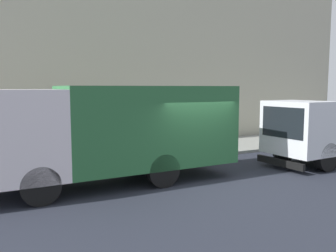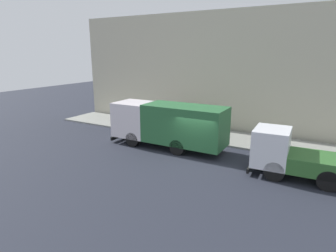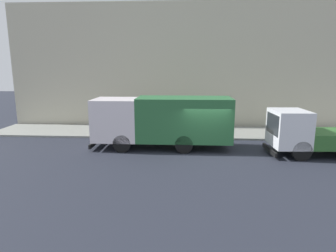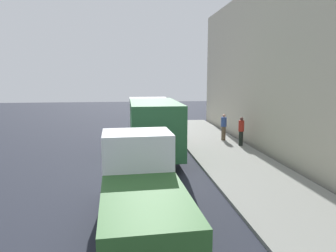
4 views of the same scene
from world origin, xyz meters
TOP-DOWN VIEW (x-y plane):
  - ground at (0.00, 0.00)m, footprint 80.00×80.00m
  - sidewalk at (4.92, 0.00)m, footprint 3.83×30.00m
  - building_facade at (7.33, 0.00)m, footprint 0.50×30.00m
  - large_utility_truck at (0.96, 2.51)m, footprint 2.38×8.04m
  - small_flatbed_truck at (0.01, -5.63)m, footprint 2.43×5.69m
  - pedestrian_walking at (6.33, 3.47)m, footprint 0.42×0.42m
  - pedestrian_standing at (5.79, 5.21)m, footprint 0.38×0.38m

SIDE VIEW (x-z plane):
  - ground at x=0.00m, z-range 0.00..0.00m
  - sidewalk at x=4.92m, z-range 0.00..0.13m
  - pedestrian_standing at x=5.79m, z-range 0.17..1.88m
  - pedestrian_walking at x=6.33m, z-range 0.18..1.90m
  - small_flatbed_truck at x=0.01m, z-range -0.07..2.38m
  - large_utility_truck at x=0.96m, z-range 0.20..3.19m
  - building_facade at x=7.33m, z-range 0.00..9.50m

